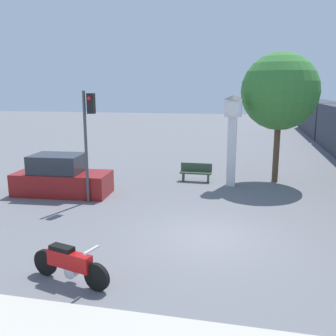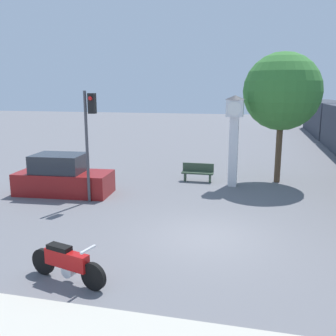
{
  "view_description": "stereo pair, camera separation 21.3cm",
  "coord_description": "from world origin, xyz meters",
  "px_view_note": "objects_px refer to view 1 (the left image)",
  "views": [
    {
      "loc": [
        1.19,
        -11.24,
        4.64
      ],
      "look_at": [
        -1.63,
        1.62,
        1.85
      ],
      "focal_mm": 40.0,
      "sensor_mm": 36.0,
      "label": 1
    },
    {
      "loc": [
        1.39,
        -11.19,
        4.64
      ],
      "look_at": [
        -1.63,
        1.62,
        1.85
      ],
      "focal_mm": 40.0,
      "sensor_mm": 36.0,
      "label": 2
    }
  ],
  "objects_px": {
    "motorcycle": "(70,264)",
    "street_tree": "(280,92)",
    "bench": "(196,172)",
    "clock_tower": "(232,127)",
    "traffic_light": "(88,127)",
    "parked_car": "(61,178)"
  },
  "relations": [
    {
      "from": "clock_tower",
      "to": "parked_car",
      "type": "xyz_separation_m",
      "value": [
        -7.32,
        -3.17,
        -2.12
      ]
    },
    {
      "from": "motorcycle",
      "to": "bench",
      "type": "bearing_deg",
      "value": 97.2
    },
    {
      "from": "motorcycle",
      "to": "traffic_light",
      "type": "relative_size",
      "value": 0.49
    },
    {
      "from": "street_tree",
      "to": "bench",
      "type": "distance_m",
      "value": 5.68
    },
    {
      "from": "motorcycle",
      "to": "traffic_light",
      "type": "xyz_separation_m",
      "value": [
        -2.21,
        6.29,
        2.64
      ]
    },
    {
      "from": "clock_tower",
      "to": "motorcycle",
      "type": "bearing_deg",
      "value": -107.8
    },
    {
      "from": "motorcycle",
      "to": "street_tree",
      "type": "bearing_deg",
      "value": 80.02
    },
    {
      "from": "clock_tower",
      "to": "bench",
      "type": "height_order",
      "value": "clock_tower"
    },
    {
      "from": "motorcycle",
      "to": "traffic_light",
      "type": "distance_m",
      "value": 7.17
    },
    {
      "from": "clock_tower",
      "to": "street_tree",
      "type": "height_order",
      "value": "street_tree"
    },
    {
      "from": "street_tree",
      "to": "bench",
      "type": "xyz_separation_m",
      "value": [
        -3.94,
        -0.78,
        -4.01
      ]
    },
    {
      "from": "traffic_light",
      "to": "street_tree",
      "type": "relative_size",
      "value": 0.72
    },
    {
      "from": "motorcycle",
      "to": "street_tree",
      "type": "height_order",
      "value": "street_tree"
    },
    {
      "from": "motorcycle",
      "to": "clock_tower",
      "type": "distance_m",
      "value": 11.11
    },
    {
      "from": "traffic_light",
      "to": "street_tree",
      "type": "distance_m",
      "value": 9.45
    },
    {
      "from": "clock_tower",
      "to": "parked_car",
      "type": "height_order",
      "value": "clock_tower"
    },
    {
      "from": "motorcycle",
      "to": "bench",
      "type": "distance_m",
      "value": 10.94
    },
    {
      "from": "clock_tower",
      "to": "parked_car",
      "type": "bearing_deg",
      "value": -156.6
    },
    {
      "from": "clock_tower",
      "to": "parked_car",
      "type": "relative_size",
      "value": 1.01
    },
    {
      "from": "motorcycle",
      "to": "street_tree",
      "type": "relative_size",
      "value": 0.35
    },
    {
      "from": "bench",
      "to": "street_tree",
      "type": "bearing_deg",
      "value": 11.16
    },
    {
      "from": "motorcycle",
      "to": "parked_car",
      "type": "xyz_separation_m",
      "value": [
        -4.01,
        7.16,
        0.26
      ]
    }
  ]
}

